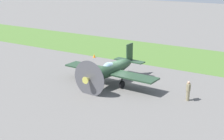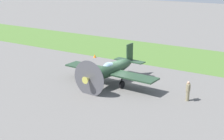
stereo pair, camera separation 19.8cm
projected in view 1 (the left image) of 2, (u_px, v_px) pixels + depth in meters
ground_plane at (117, 81)px, 32.92m from camera, size 160.00×160.00×0.00m
grass_verge at (164, 55)px, 42.73m from camera, size 120.00×11.00×0.01m
airplane_lead at (111, 69)px, 31.51m from camera, size 9.91×7.84×3.53m
ground_crew_chief at (188, 90)px, 27.73m from camera, size 0.38×0.59×1.73m
runway_marker_cone at (94, 56)px, 41.30m from camera, size 0.36×0.36×0.44m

